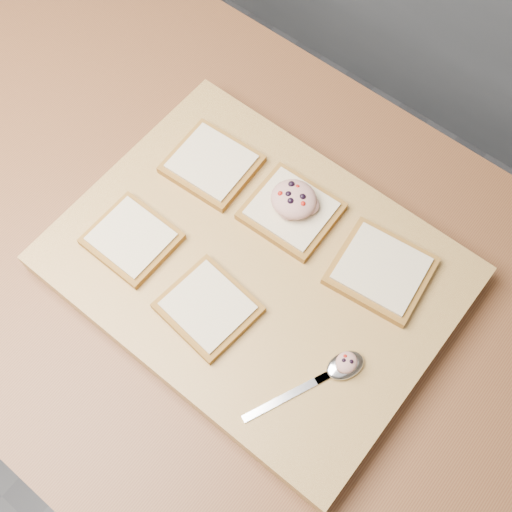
{
  "coord_description": "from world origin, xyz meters",
  "views": [
    {
      "loc": [
        0.27,
        -0.28,
        1.76
      ],
      "look_at": [
        0.03,
        0.01,
        0.97
      ],
      "focal_mm": 45.0,
      "sensor_mm": 36.0,
      "label": 1
    }
  ],
  "objects_px": {
    "bread_far_center": "(291,211)",
    "spoon": "(337,370)",
    "tuna_salad_dollop": "(294,199)",
    "cutting_board": "(256,269)"
  },
  "relations": [
    {
      "from": "bread_far_center",
      "to": "cutting_board",
      "type": "bearing_deg",
      "value": -84.44
    },
    {
      "from": "tuna_salad_dollop",
      "to": "cutting_board",
      "type": "bearing_deg",
      "value": -83.8
    },
    {
      "from": "bread_far_center",
      "to": "tuna_salad_dollop",
      "type": "height_order",
      "value": "tuna_salad_dollop"
    },
    {
      "from": "cutting_board",
      "to": "bread_far_center",
      "type": "relative_size",
      "value": 4.25
    },
    {
      "from": "cutting_board",
      "to": "bread_far_center",
      "type": "xyz_separation_m",
      "value": [
        -0.01,
        0.09,
        0.03
      ]
    },
    {
      "from": "bread_far_center",
      "to": "spoon",
      "type": "bearing_deg",
      "value": -38.48
    },
    {
      "from": "cutting_board",
      "to": "tuna_salad_dollop",
      "type": "distance_m",
      "value": 0.11
    },
    {
      "from": "bread_far_center",
      "to": "spoon",
      "type": "relative_size",
      "value": 0.74
    },
    {
      "from": "tuna_salad_dollop",
      "to": "bread_far_center",
      "type": "bearing_deg",
      "value": -73.41
    },
    {
      "from": "cutting_board",
      "to": "bread_far_center",
      "type": "distance_m",
      "value": 0.1
    }
  ]
}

